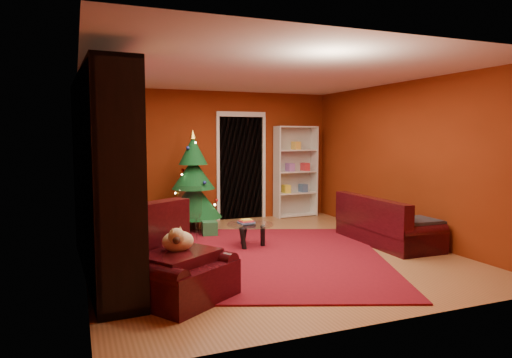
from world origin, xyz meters
name	(u,v)px	position (x,y,z in m)	size (l,w,h in m)	color
floor	(266,254)	(0.00, 0.00, -0.03)	(5.00, 5.50, 0.05)	#97633A
ceiling	(266,71)	(0.00, 0.00, 2.62)	(5.00, 5.50, 0.05)	silver
wall_back	(212,156)	(0.00, 2.77, 1.30)	(5.00, 0.05, 2.60)	maroon
wall_left	(79,169)	(-2.52, 0.00, 1.30)	(0.05, 5.50, 2.60)	maroon
wall_right	(407,161)	(2.52, 0.00, 1.30)	(0.05, 5.50, 2.60)	maroon
doorway	(241,168)	(0.60, 2.73, 1.05)	(1.06, 0.60, 2.16)	black
rug	(268,257)	(-0.09, -0.27, 0.01)	(3.19, 3.73, 0.02)	maroon
media_unit	(102,175)	(-2.27, -0.19, 1.22)	(0.49, 3.20, 2.45)	black
christmas_tree	(193,181)	(-0.58, 2.02, 0.89)	(1.03, 1.03, 1.83)	#0A3918
gift_box_teal	(161,226)	(-1.23, 1.72, 0.16)	(0.32, 0.32, 0.32)	#17687D
gift_box_green	(210,229)	(-0.47, 1.37, 0.13)	(0.25, 0.25, 0.25)	#1F5A32
gift_box_red	(193,222)	(-0.55, 2.20, 0.11)	(0.22, 0.22, 0.22)	maroon
white_bookshelf	(296,172)	(1.77, 2.57, 0.95)	(0.91, 0.33, 1.96)	white
armchair	(178,261)	(-1.60, -1.43, 0.40)	(1.03, 1.03, 0.80)	black
dog	(178,241)	(-1.59, -1.36, 0.60)	(0.40, 0.30, 0.26)	beige
sofa	(388,219)	(2.02, -0.19, 0.39)	(1.79, 0.81, 0.77)	black
coffee_table	(250,235)	(-0.11, 0.37, 0.19)	(0.72, 0.72, 0.45)	gray
acrylic_chair	(188,216)	(-0.86, 1.28, 0.39)	(0.40, 0.44, 0.78)	#66605B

